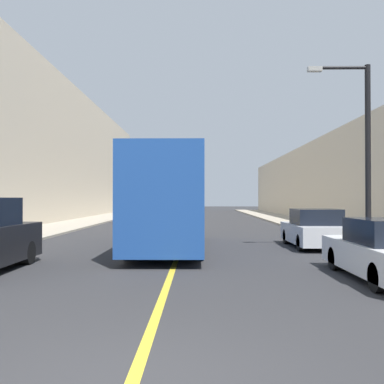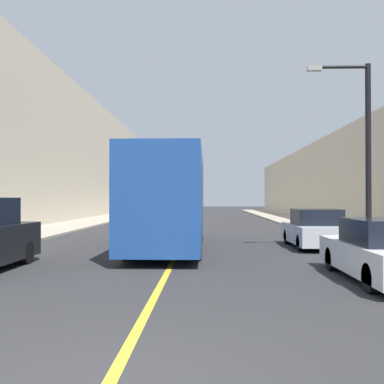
% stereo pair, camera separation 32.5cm
% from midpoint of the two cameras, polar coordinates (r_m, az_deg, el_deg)
% --- Properties ---
extents(sidewalk_left, '(3.64, 72.00, 0.12)m').
position_cam_midpoint_polar(sidewalk_left, '(35.70, -13.02, -3.77)').
color(sidewalk_left, '#A89E8C').
rests_on(sidewalk_left, ground).
extents(sidewalk_right, '(3.64, 72.00, 0.12)m').
position_cam_midpoint_polar(sidewalk_right, '(35.30, 14.03, -3.80)').
color(sidewalk_right, '#A89E8C').
rests_on(sidewalk_right, ground).
extents(building_row_left, '(4.00, 72.00, 11.81)m').
position_cam_midpoint_polar(building_row_left, '(37.03, -18.74, 5.42)').
color(building_row_left, beige).
rests_on(building_row_left, ground).
extents(building_row_right, '(4.00, 72.00, 6.68)m').
position_cam_midpoint_polar(building_row_right, '(36.28, 19.92, 1.49)').
color(building_row_right, beige).
rests_on(building_row_right, ground).
extents(road_center_line, '(0.16, 72.00, 0.01)m').
position_cam_midpoint_polar(road_center_line, '(34.52, 0.43, -3.98)').
color(road_center_line, gold).
rests_on(road_center_line, ground).
extents(bus, '(2.47, 10.15, 3.55)m').
position_cam_midpoint_polar(bus, '(17.15, -2.27, -0.96)').
color(bus, '#1E4793').
rests_on(bus, ground).
extents(car_right_near, '(1.80, 4.64, 1.45)m').
position_cam_midpoint_polar(car_right_near, '(11.53, 23.96, -7.06)').
color(car_right_near, silver).
rests_on(car_right_near, ground).
extents(car_right_mid, '(1.89, 4.26, 1.51)m').
position_cam_midpoint_polar(car_right_mid, '(18.27, 15.88, -4.69)').
color(car_right_mid, silver).
rests_on(car_right_mid, ground).
extents(street_lamp_right, '(2.24, 0.24, 6.60)m').
position_cam_midpoint_polar(street_lamp_right, '(17.19, 21.36, 5.81)').
color(street_lamp_right, black).
rests_on(street_lamp_right, sidewalk_right).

